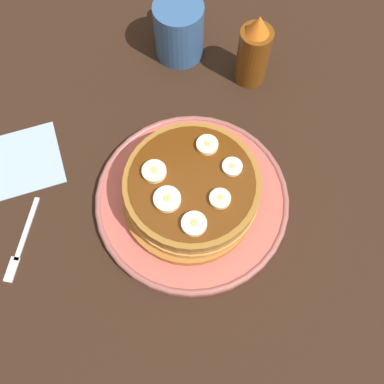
{
  "coord_description": "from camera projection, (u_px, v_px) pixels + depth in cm",
  "views": [
    {
      "loc": [
        -23.7,
        4.2,
        58.99
      ],
      "look_at": [
        0.0,
        0.0,
        3.44
      ],
      "focal_mm": 40.9,
      "sensor_mm": 36.0,
      "label": 1
    }
  ],
  "objects": [
    {
      "name": "napkin",
      "position": [
        24.0,
        161.0,
        0.66
      ],
      "size": [
        12.47,
        12.47,
        0.3
      ],
      "primitive_type": "cube",
      "rotation": [
        0.0,
        0.0,
        0.14
      ],
      "color": "#99B2BF",
      "rests_on": "ground_plane"
    },
    {
      "name": "banana_slice_3",
      "position": [
        167.0,
        199.0,
        0.56
      ],
      "size": [
        3.54,
        3.54,
        1.03
      ],
      "color": "#F4F2C3",
      "rests_on": "pancake_stack"
    },
    {
      "name": "coffee_mug",
      "position": [
        179.0,
        28.0,
        0.7
      ],
      "size": [
        11.63,
        8.0,
        9.66
      ],
      "color": "#33598C",
      "rests_on": "ground_plane"
    },
    {
      "name": "banana_slice_4",
      "position": [
        232.0,
        167.0,
        0.58
      ],
      "size": [
        2.73,
        2.73,
        0.79
      ],
      "color": "#F6E7C4",
      "rests_on": "pancake_stack"
    },
    {
      "name": "fork",
      "position": [
        21.0,
        242.0,
        0.61
      ],
      "size": [
        12.55,
        5.36,
        0.5
      ],
      "color": "silver",
      "rests_on": "ground_plane"
    },
    {
      "name": "syrup_bottle",
      "position": [
        254.0,
        52.0,
        0.67
      ],
      "size": [
        5.04,
        5.04,
        13.0
      ],
      "color": "brown",
      "rests_on": "ground_plane"
    },
    {
      "name": "banana_slice_2",
      "position": [
        194.0,
        224.0,
        0.55
      ],
      "size": [
        3.25,
        3.25,
        1.01
      ],
      "color": "beige",
      "rests_on": "pancake_stack"
    },
    {
      "name": "banana_slice_0",
      "position": [
        154.0,
        172.0,
        0.57
      ],
      "size": [
        3.25,
        3.25,
        1.02
      ],
      "color": "#F9E9B6",
      "rests_on": "pancake_stack"
    },
    {
      "name": "pancake_stack",
      "position": [
        192.0,
        191.0,
        0.6
      ],
      "size": [
        19.14,
        19.48,
        5.69
      ],
      "color": "#A7672C",
      "rests_on": "plate"
    },
    {
      "name": "plate",
      "position": [
        192.0,
        199.0,
        0.63
      ],
      "size": [
        27.85,
        27.85,
        1.61
      ],
      "color": "#CC594C",
      "rests_on": "ground_plane"
    },
    {
      "name": "banana_slice_5",
      "position": [
        220.0,
        199.0,
        0.56
      ],
      "size": [
        2.78,
        2.78,
        0.94
      ],
      "color": "#F8EEB4",
      "rests_on": "pancake_stack"
    },
    {
      "name": "ground_plane",
      "position": [
        192.0,
        205.0,
        0.65
      ],
      "size": [
        140.0,
        140.0,
        3.0
      ],
      "primitive_type": "cube",
      "color": "black"
    },
    {
      "name": "banana_slice_1",
      "position": [
        207.0,
        145.0,
        0.59
      ],
      "size": [
        2.99,
        2.99,
        0.94
      ],
      "color": "#FBE8B3",
      "rests_on": "pancake_stack"
    }
  ]
}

